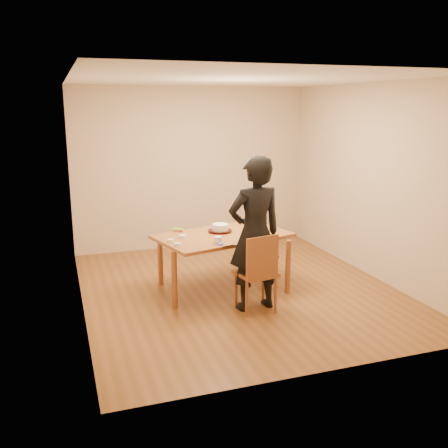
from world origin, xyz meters
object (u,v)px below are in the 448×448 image
object	(u,v)px
dining_chair	(256,273)
cake_plate	(220,231)
cake	(220,228)
person	(255,234)
dining_table	(223,236)

from	to	relation	value
dining_chair	cake_plate	size ratio (longest dim) A/B	1.32
cake_plate	cake	bearing A→B (deg)	0.00
cake	person	size ratio (longest dim) A/B	0.12
dining_chair	person	size ratio (longest dim) A/B	0.23
dining_table	cake_plate	xyz separation A→B (m)	(0.01, 0.13, 0.03)
person	dining_table	bearing A→B (deg)	-83.51
cake	person	distance (m)	0.88
cake_plate	person	distance (m)	0.89
dining_chair	person	world-z (taller)	person
dining_chair	person	xyz separation A→B (m)	(0.00, 0.05, 0.47)
cake_plate	cake	distance (m)	0.05
dining_chair	cake_plate	distance (m)	0.97
cake	person	bearing A→B (deg)	-80.58
dining_chair	cake_plate	bearing A→B (deg)	87.68
cake_plate	person	world-z (taller)	person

